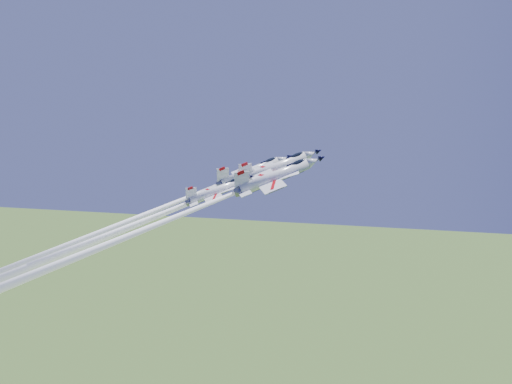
% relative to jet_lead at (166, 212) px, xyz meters
% --- Properties ---
extents(jet_lead, '(46.77, 26.28, 50.71)m').
position_rel_jet_lead_xyz_m(jet_lead, '(0.00, 0.00, 0.00)').
color(jet_lead, white).
extents(jet_left, '(44.95, 25.26, 48.73)m').
position_rel_jet_lead_xyz_m(jet_left, '(-5.40, 5.08, -1.49)').
color(jet_left, white).
extents(jet_right, '(49.40, 27.77, 54.55)m').
position_rel_jet_lead_xyz_m(jet_right, '(-0.38, -8.79, -0.98)').
color(jet_right, white).
extents(jet_slot, '(31.20, 17.50, 30.43)m').
position_rel_jet_lead_xyz_m(jet_slot, '(-1.69, -3.86, -0.22)').
color(jet_slot, white).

